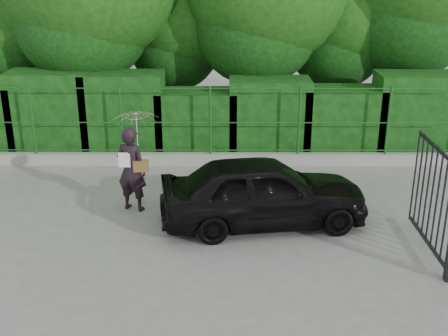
{
  "coord_description": "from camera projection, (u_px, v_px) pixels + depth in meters",
  "views": [
    {
      "loc": [
        0.82,
        -9.48,
        5.16
      ],
      "look_at": [
        0.77,
        1.3,
        1.1
      ],
      "focal_mm": 45.0,
      "sensor_mm": 36.0,
      "label": 1
    }
  ],
  "objects": [
    {
      "name": "fence",
      "position": [
        203.0,
        121.0,
        14.48
      ],
      "size": [
        14.13,
        0.06,
        1.8
      ],
      "color": "#175617",
      "rests_on": "kerb"
    },
    {
      "name": "hedge",
      "position": [
        197.0,
        117.0,
        15.47
      ],
      "size": [
        14.2,
        1.2,
        2.29
      ],
      "color": "black",
      "rests_on": "ground"
    },
    {
      "name": "ground",
      "position": [
        183.0,
        246.0,
        10.69
      ],
      "size": [
        80.0,
        80.0,
        0.0
      ],
      "primitive_type": "plane",
      "color": "gray"
    },
    {
      "name": "kerb",
      "position": [
        195.0,
        159.0,
        14.85
      ],
      "size": [
        14.0,
        0.25,
        0.3
      ],
      "primitive_type": "cube",
      "color": "#9E9E99",
      "rests_on": "ground"
    },
    {
      "name": "car",
      "position": [
        263.0,
        191.0,
        11.36
      ],
      "size": [
        4.38,
        2.28,
        1.42
      ],
      "primitive_type": "imported",
      "rotation": [
        0.0,
        0.0,
        1.72
      ],
      "color": "black",
      "rests_on": "ground"
    },
    {
      "name": "woman",
      "position": [
        135.0,
        147.0,
        11.8
      ],
      "size": [
        1.01,
        0.96,
        2.19
      ],
      "color": "black",
      "rests_on": "ground"
    },
    {
      "name": "gate",
      "position": [
        447.0,
        205.0,
        9.58
      ],
      "size": [
        0.22,
        2.33,
        2.36
      ],
      "color": "black",
      "rests_on": "ground"
    }
  ]
}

